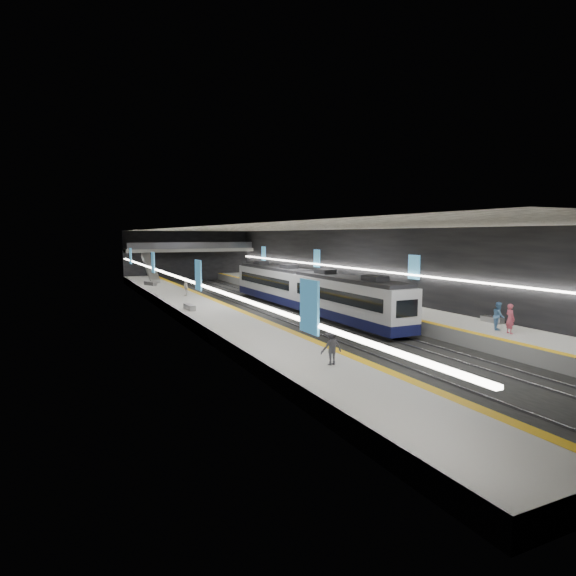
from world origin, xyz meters
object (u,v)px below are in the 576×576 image
passenger_left_b (331,347)px  bench_left_far (150,284)px  passenger_right_a (510,319)px  escalator (150,268)px  bench_right_far (290,281)px  bench_left_near (190,307)px  passenger_right_b (499,316)px  bench_right_near (492,320)px  passenger_left_a (186,287)px  train (305,289)px

passenger_left_b → bench_left_far: bearing=-88.6°
passenger_right_a → passenger_left_b: (-14.29, -1.44, -0.09)m
escalator → bench_right_far: escalator is taller
escalator → passenger_left_b: size_ratio=4.47×
bench_left_near → passenger_right_b: bearing=-49.5°
bench_left_near → bench_right_near: (18.50, -15.54, -0.02)m
passenger_right_a → bench_right_far: bearing=9.6°
passenger_right_a → passenger_left_a: (-14.22, 28.38, 0.01)m
escalator → passenger_right_b: size_ratio=4.22×
train → passenger_right_b: bearing=-74.5°
train → passenger_right_b: size_ratio=15.85×
train → bench_left_far: 23.97m
train → escalator: (-10.00, 27.10, 0.70)m
bench_right_far → passenger_left_a: passenger_left_a is taller
train → passenger_left_b: bearing=-114.6°
escalator → bench_left_near: (-1.55, -27.73, -1.66)m
train → passenger_left_b: size_ratio=16.78×
bench_left_near → passenger_right_a: (16.23, -18.93, 0.75)m
passenger_right_b → passenger_right_a: bearing=-153.5°
escalator → passenger_left_b: bearing=-89.5°
passenger_left_a → passenger_left_b: (-0.07, -29.81, -0.09)m
escalator → bench_right_near: escalator is taller
passenger_right_a → passenger_right_b: (0.38, 1.24, -0.03)m
train → bench_right_far: bearing=68.9°
bench_left_near → passenger_right_b: size_ratio=1.02×
bench_right_near → passenger_left_b: size_ratio=0.98×
escalator → bench_right_near: size_ratio=4.58×
passenger_right_b → passenger_left_a: 30.82m
bench_left_far → escalator: bearing=56.2°
escalator → passenger_left_b: (0.39, -48.09, -1.00)m
bench_left_far → passenger_left_a: size_ratio=1.02×
bench_right_near → passenger_right_a: bearing=-125.7°
bench_right_near → bench_left_near: bearing=138.1°
escalator → bench_left_far: size_ratio=3.97×
train → passenger_right_a: bearing=-76.5°
bench_right_near → bench_right_far: (-0.46, 32.99, -0.01)m
train → escalator: bearing=110.3°
bench_left_near → passenger_left_b: size_ratio=1.08×
bench_left_near → passenger_left_b: passenger_left_b is taller
bench_left_far → passenger_right_a: size_ratio=1.03×
bench_right_near → passenger_left_a: size_ratio=0.88×
escalator → passenger_left_a: 18.31m
escalator → passenger_right_a: escalator is taller
train → bench_right_near: (6.95, -16.16, -0.98)m
passenger_left_b → bench_left_near: bearing=-85.2°
passenger_right_a → bench_right_near: bearing=-21.4°
passenger_right_b → passenger_left_a: bearing=71.9°
passenger_left_a → train: bearing=62.3°
bench_left_near → passenger_left_b: (1.93, -20.37, 0.66)m
passenger_right_b → passenger_left_b: 14.92m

